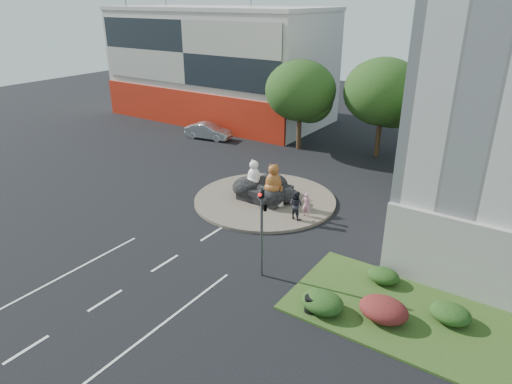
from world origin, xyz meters
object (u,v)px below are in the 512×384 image
kitten_calico (241,193)px  pedestrian_pink (306,205)px  parked_car (208,131)px  pedestrian_dark (296,205)px  litter_bin (310,304)px  cat_tabby (273,178)px  kitten_white (280,201)px  cat_white (254,172)px

kitten_calico → pedestrian_pink: bearing=36.0°
kitten_calico → parked_car: bearing=172.3°
pedestrian_dark → litter_bin: size_ratio=2.46×
pedestrian_pink → litter_bin: (4.81, -8.48, -0.50)m
parked_car → litter_bin: bearing=-141.6°
cat_tabby → litter_bin: 11.78m
kitten_white → parked_car: bearing=113.1°
cat_tabby → litter_bin: (7.58, -8.86, -1.63)m
kitten_white → litter_bin: (6.94, -8.73, -0.13)m
kitten_white → parked_car: (-14.85, 10.35, 0.14)m
pedestrian_pink → cat_tabby: bearing=-10.7°
cat_white → parked_car: bearing=159.2°
pedestrian_dark → litter_bin: pedestrian_dark is taller
kitten_calico → pedestrian_pink: (5.12, 0.14, 0.39)m
cat_white → pedestrian_dark: cat_white is taller
pedestrian_dark → parked_car: size_ratio=0.40×
kitten_calico → kitten_white: size_ratio=0.95×
cat_white → pedestrian_pink: cat_white is taller
kitten_calico → litter_bin: 12.97m
kitten_white → pedestrian_pink: pedestrian_pink is taller
cat_tabby → kitten_calico: cat_tabby is taller
cat_white → litter_bin: (9.47, -9.29, -1.52)m
cat_tabby → kitten_calico: size_ratio=2.48×
pedestrian_dark → parked_car: bearing=-25.5°
pedestrian_pink → litter_bin: bearing=116.6°
parked_car → litter_bin: 28.96m
parked_car → kitten_calico: bearing=-142.6°
kitten_calico → pedestrian_dark: 4.82m
pedestrian_pink → parked_car: pedestrian_pink is taller
kitten_white → kitten_calico: bearing=155.4°
pedestrian_pink → pedestrian_dark: (-0.37, -0.71, 0.15)m
pedestrian_pink → pedestrian_dark: size_ratio=0.84×
cat_white → kitten_white: 2.94m
kitten_calico → kitten_white: bearing=41.8°
kitten_white → parked_car: parked_car is taller
pedestrian_pink → parked_car: 20.01m
cat_tabby → parked_car: 17.55m
cat_tabby → kitten_white: bearing=-40.6°
kitten_calico → pedestrian_dark: (4.75, -0.57, 0.54)m
cat_white → pedestrian_dark: 4.63m
kitten_calico → litter_bin: bearing=-5.6°
cat_tabby → pedestrian_dark: size_ratio=1.09×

